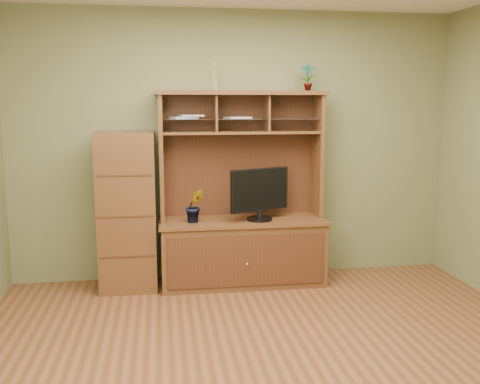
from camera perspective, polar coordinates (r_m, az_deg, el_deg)
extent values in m
cube|color=#552F18|center=(3.91, 3.72, -17.86)|extent=(4.50, 4.00, 0.02)
cube|color=#62673D|center=(5.47, -0.56, 4.92)|extent=(4.50, 0.02, 2.70)
cube|color=#62673D|center=(1.63, 19.35, -6.36)|extent=(4.50, 0.02, 2.70)
cube|color=#462514|center=(5.36, 0.27, -6.49)|extent=(1.60, 0.55, 0.62)
cube|color=#3A1C0F|center=(5.09, 0.75, -7.34)|extent=(1.50, 0.01, 0.50)
sphere|color=silver|center=(5.09, 0.77, -7.72)|extent=(0.02, 0.02, 0.02)
cube|color=#462514|center=(5.28, 0.27, -3.09)|extent=(1.64, 0.59, 0.03)
cube|color=#462514|center=(5.22, -8.40, 3.78)|extent=(0.04, 0.35, 1.25)
cube|color=#462514|center=(5.45, 8.27, 4.01)|extent=(0.04, 0.35, 1.25)
cube|color=#3A1C0F|center=(5.44, -0.15, 4.10)|extent=(1.52, 0.02, 1.25)
cube|color=#462514|center=(5.26, 0.11, 10.52)|extent=(1.66, 0.40, 0.04)
cube|color=#462514|center=(5.26, 0.11, 6.38)|extent=(1.52, 0.32, 0.02)
cube|color=#462514|center=(5.22, -2.67, 8.39)|extent=(0.02, 0.31, 0.35)
cube|color=#462514|center=(5.30, 2.85, 8.40)|extent=(0.02, 0.31, 0.35)
cube|color=silver|center=(5.25, 0.13, 7.79)|extent=(1.50, 0.27, 0.01)
cylinder|color=black|center=(5.24, 2.10, -2.88)|extent=(0.25, 0.25, 0.02)
cylinder|color=black|center=(5.23, 2.11, -2.33)|extent=(0.05, 0.05, 0.08)
cube|color=black|center=(5.19, 2.12, 0.23)|extent=(0.61, 0.30, 0.42)
imported|color=#27531C|center=(5.14, -4.87, -1.48)|extent=(0.20, 0.17, 0.32)
imported|color=#316F27|center=(5.40, 7.22, 12.04)|extent=(0.16, 0.12, 0.27)
cylinder|color=silver|center=(5.23, -2.76, 11.27)|extent=(0.05, 0.05, 0.10)
cylinder|color=#99854C|center=(5.23, -2.78, 12.76)|extent=(0.04, 0.04, 0.18)
cube|color=#A0A1A5|center=(5.20, -6.02, 7.88)|extent=(0.29, 0.25, 0.02)
cube|color=#A0A1A5|center=(5.21, -5.25, 8.11)|extent=(0.25, 0.21, 0.02)
cube|color=#A0A1A5|center=(5.25, -0.25, 7.93)|extent=(0.27, 0.24, 0.02)
cube|color=#462514|center=(5.24, -11.92, -2.02)|extent=(0.54, 0.49, 1.52)
cube|color=#3A1C0F|center=(5.09, -11.94, -6.76)|extent=(0.50, 0.01, 0.02)
cube|color=#3A1C0F|center=(5.00, -12.09, -2.58)|extent=(0.50, 0.01, 0.01)
cube|color=#3A1C0F|center=(4.93, -12.24, 1.73)|extent=(0.50, 0.01, 0.02)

